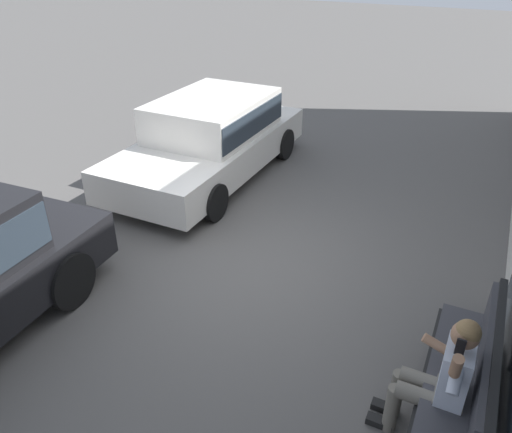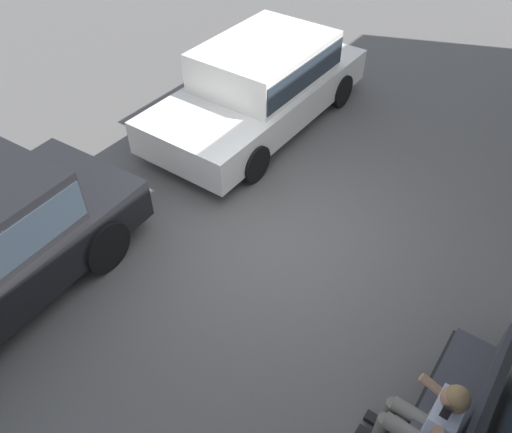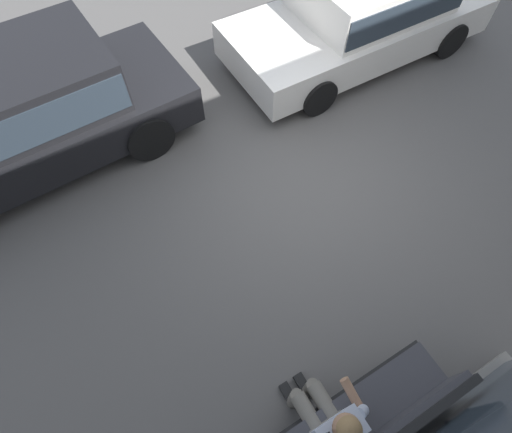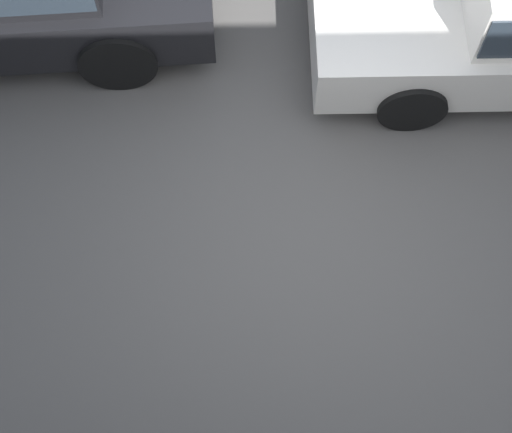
% 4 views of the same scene
% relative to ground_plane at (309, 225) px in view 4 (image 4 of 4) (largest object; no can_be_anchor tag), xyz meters
% --- Properties ---
extents(ground_plane, '(60.00, 60.00, 0.00)m').
position_rel_ground_plane_xyz_m(ground_plane, '(0.00, 0.00, 0.00)').
color(ground_plane, '#565451').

